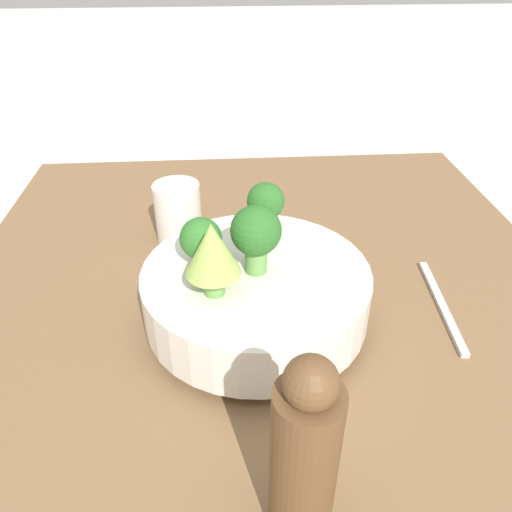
{
  "coord_description": "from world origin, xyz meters",
  "views": [
    {
      "loc": [
        -0.49,
        0.05,
        0.45
      ],
      "look_at": [
        -0.02,
        0.02,
        0.14
      ],
      "focal_mm": 35.0,
      "sensor_mm": 36.0,
      "label": 1
    }
  ],
  "objects_px": {
    "bowl": "(256,293)",
    "pepper_mill": "(305,457)",
    "cup": "(178,213)",
    "fork": "(442,305)"
  },
  "relations": [
    {
      "from": "cup",
      "to": "fork",
      "type": "height_order",
      "value": "cup"
    },
    {
      "from": "cup",
      "to": "fork",
      "type": "bearing_deg",
      "value": -118.95
    },
    {
      "from": "cup",
      "to": "fork",
      "type": "xyz_separation_m",
      "value": [
        -0.19,
        -0.34,
        -0.04
      ]
    },
    {
      "from": "pepper_mill",
      "to": "fork",
      "type": "distance_m",
      "value": 0.35
    },
    {
      "from": "fork",
      "to": "bowl",
      "type": "bearing_deg",
      "value": 92.91
    },
    {
      "from": "pepper_mill",
      "to": "cup",
      "type": "bearing_deg",
      "value": 15.04
    },
    {
      "from": "bowl",
      "to": "fork",
      "type": "distance_m",
      "value": 0.24
    },
    {
      "from": "bowl",
      "to": "pepper_mill",
      "type": "distance_m",
      "value": 0.25
    },
    {
      "from": "bowl",
      "to": "cup",
      "type": "bearing_deg",
      "value": 27.08
    },
    {
      "from": "cup",
      "to": "pepper_mill",
      "type": "relative_size",
      "value": 0.49
    }
  ]
}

